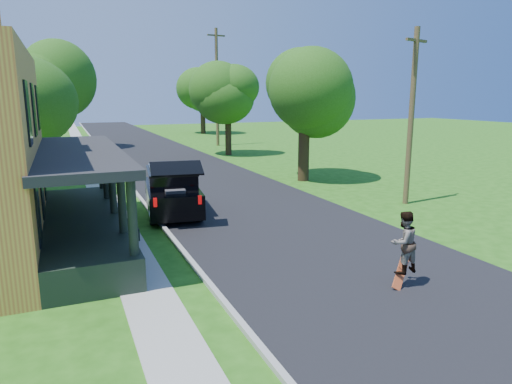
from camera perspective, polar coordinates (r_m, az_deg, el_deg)
name	(u,v)px	position (r m, az deg, el deg)	size (l,w,h in m)	color
ground	(357,273)	(13.15, 12.57, -9.90)	(140.00, 140.00, 0.00)	#235811
street	(181,169)	(31.09, -9.30, 2.83)	(8.00, 120.00, 0.02)	black
curb	(119,173)	(30.40, -16.73, 2.28)	(0.15, 120.00, 0.12)	#9E9F99
sidewalk	(94,175)	(30.28, -19.64, 2.05)	(1.30, 120.00, 0.03)	#A0A097
black_suv	(172,191)	(19.30, -10.46, 0.12)	(2.66, 5.49, 2.46)	black
skateboarder	(404,242)	(12.19, 17.98, -6.00)	(0.85, 0.70, 1.62)	black
skateboard	(400,274)	(12.43, 17.61, -9.79)	(0.74, 0.45, 0.77)	#A0350D
tree_left_mid	(30,96)	(27.24, -26.45, 10.72)	(6.47, 6.22, 7.61)	black
tree_left_far	(47,77)	(45.61, -24.66, 12.90)	(7.52, 7.33, 9.82)	black
tree_right_near	(304,87)	(26.25, 6.02, 12.87)	(6.83, 6.34, 8.02)	black
tree_right_mid	(227,90)	(38.04, -3.62, 12.62)	(5.30, 5.07, 7.89)	black
tree_right_far	(202,90)	(60.48, -6.78, 12.55)	(7.30, 7.49, 8.86)	black
utility_pole_near	(411,115)	(21.45, 18.85, 9.05)	(1.47, 0.54, 7.71)	#483921
utility_pole_far	(217,86)	(45.42, -4.90, 13.01)	(1.82, 0.37, 11.13)	#483921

